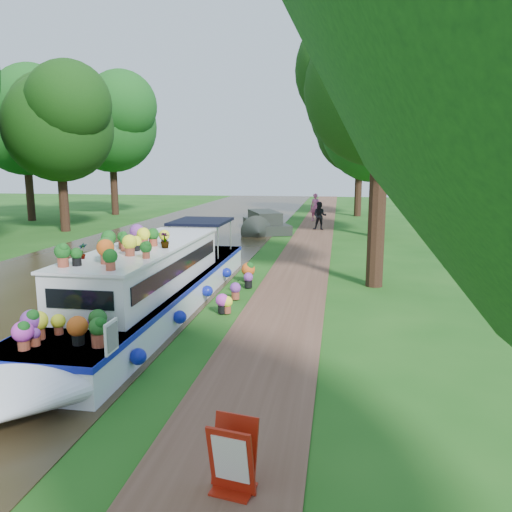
# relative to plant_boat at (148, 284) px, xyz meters

# --- Properties ---
(ground) EXTENTS (100.00, 100.00, 0.00)m
(ground) POSITION_rel_plant_boat_xyz_m (2.25, 1.30, -0.85)
(ground) COLOR #194D13
(ground) RESTS_ON ground
(canal_water) EXTENTS (10.00, 100.00, 0.02)m
(canal_water) POSITION_rel_plant_boat_xyz_m (-3.75, 1.30, -0.84)
(canal_water) COLOR black
(canal_water) RESTS_ON ground
(towpath) EXTENTS (2.20, 100.00, 0.03)m
(towpath) POSITION_rel_plant_boat_xyz_m (3.45, 1.30, -0.84)
(towpath) COLOR brown
(towpath) RESTS_ON ground
(plant_boat) EXTENTS (2.29, 13.52, 2.26)m
(plant_boat) POSITION_rel_plant_boat_xyz_m (0.00, 0.00, 0.00)
(plant_boat) COLOR white
(plant_boat) RESTS_ON canal_water
(tree_near_overhang) EXTENTS (5.52, 5.28, 8.99)m
(tree_near_overhang) POSITION_rel_plant_boat_xyz_m (6.04, 4.36, 5.75)
(tree_near_overhang) COLOR black
(tree_near_overhang) RESTS_ON ground
(tree_near_mid) EXTENTS (6.90, 6.60, 9.40)m
(tree_near_mid) POSITION_rel_plant_boat_xyz_m (6.73, 16.38, 5.58)
(tree_near_mid) COLOR black
(tree_near_mid) RESTS_ON ground
(tree_near_far) EXTENTS (7.59, 7.26, 10.30)m
(tree_near_far) POSITION_rel_plant_boat_xyz_m (6.23, 27.39, 6.20)
(tree_near_far) COLOR black
(tree_near_far) RESTS_ON ground
(tree_far_c) EXTENTS (7.13, 6.82, 9.59)m
(tree_far_c) POSITION_rel_plant_boat_xyz_m (-11.27, 15.38, 5.67)
(tree_far_c) COLOR black
(tree_far_c) RESTS_ON ground
(tree_far_d) EXTENTS (8.05, 7.70, 10.85)m
(tree_far_d) POSITION_rel_plant_boat_xyz_m (-12.77, 25.39, 6.55)
(tree_far_d) COLOR black
(tree_far_d) RESTS_ON ground
(tree_far_h) EXTENTS (7.82, 7.48, 10.49)m
(tree_far_h) POSITION_rel_plant_boat_xyz_m (-16.77, 20.39, 6.28)
(tree_far_h) COLOR black
(tree_far_h) RESTS_ON ground
(second_boat) EXTENTS (3.69, 6.60, 1.20)m
(second_boat) POSITION_rel_plant_boat_xyz_m (0.50, 17.24, -0.36)
(second_boat) COLOR black
(second_boat) RESTS_ON canal_water
(sandwich_board) EXTENTS (0.59, 0.54, 0.89)m
(sandwich_board) POSITION_rel_plant_boat_xyz_m (3.70, -6.72, -0.42)
(sandwich_board) COLOR #A11A0B
(sandwich_board) RESTS_ON towpath
(pedestrian_pink) EXTENTS (0.82, 0.70, 1.92)m
(pedestrian_pink) POSITION_rel_plant_boat_xyz_m (3.18, 23.27, 0.14)
(pedestrian_pink) COLOR #C75298
(pedestrian_pink) RESTS_ON towpath
(pedestrian_dark) EXTENTS (0.91, 0.76, 1.70)m
(pedestrian_dark) POSITION_rel_plant_boat_xyz_m (3.71, 18.25, 0.03)
(pedestrian_dark) COLOR black
(pedestrian_dark) RESTS_ON towpath
(verge_plant) EXTENTS (0.34, 0.30, 0.37)m
(verge_plant) POSITION_rel_plant_boat_xyz_m (1.72, 2.93, -0.67)
(verge_plant) COLOR #2E6F21
(verge_plant) RESTS_ON ground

